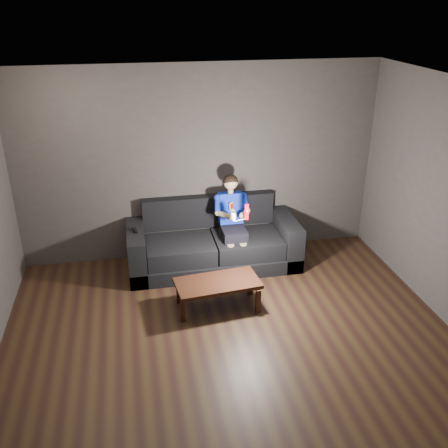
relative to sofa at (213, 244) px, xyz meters
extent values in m
plane|color=black|center=(-0.09, -2.09, -0.29)|extent=(5.00, 5.00, 0.00)
cube|color=#3B3632|center=(-0.09, 0.41, 1.06)|extent=(5.00, 0.04, 2.70)
cube|color=silver|center=(-0.09, -2.09, 2.41)|extent=(5.00, 5.00, 0.02)
cube|color=black|center=(0.00, -0.03, -0.19)|extent=(2.33, 1.01, 0.20)
cube|color=black|center=(-0.47, -0.14, 0.03)|extent=(0.91, 0.71, 0.24)
cube|color=black|center=(0.47, -0.14, 0.03)|extent=(0.91, 0.71, 0.24)
cube|color=black|center=(0.00, 0.35, 0.38)|extent=(1.86, 0.23, 0.46)
cube|color=black|center=(-1.05, -0.03, 0.02)|extent=(0.23, 1.01, 0.64)
cube|color=black|center=(1.05, -0.03, 0.02)|extent=(0.23, 1.01, 0.64)
cube|color=black|center=(0.26, -0.16, 0.23)|extent=(0.32, 0.41, 0.15)
cube|color=#181DA0|center=(0.26, 0.05, 0.51)|extent=(0.32, 0.23, 0.45)
cube|color=yellow|center=(0.26, -0.04, 0.58)|extent=(0.10, 0.10, 0.11)
cube|color=#CA000F|center=(0.26, -0.04, 0.58)|extent=(0.06, 0.06, 0.07)
cylinder|color=tan|center=(0.26, 0.05, 0.76)|extent=(0.07, 0.07, 0.06)
sphere|color=tan|center=(0.26, 0.05, 0.88)|extent=(0.19, 0.19, 0.19)
ellipsoid|color=black|center=(0.26, 0.06, 0.90)|extent=(0.20, 0.20, 0.17)
cylinder|color=#181DA0|center=(0.07, -0.02, 0.59)|extent=(0.09, 0.24, 0.20)
cylinder|color=#181DA0|center=(0.46, -0.02, 0.59)|extent=(0.09, 0.24, 0.20)
cylinder|color=tan|center=(0.13, -0.19, 0.55)|extent=(0.15, 0.25, 0.11)
cylinder|color=tan|center=(0.41, -0.19, 0.55)|extent=(0.15, 0.25, 0.11)
sphere|color=tan|center=(0.18, -0.29, 0.54)|extent=(0.09, 0.09, 0.09)
sphere|color=tan|center=(0.36, -0.29, 0.54)|extent=(0.09, 0.09, 0.09)
cylinder|color=tan|center=(0.18, -0.37, -0.01)|extent=(0.10, 0.10, 0.36)
cylinder|color=tan|center=(0.35, -0.37, -0.01)|extent=(0.10, 0.10, 0.36)
cube|color=#E3000E|center=(0.36, -0.52, 0.69)|extent=(0.07, 0.09, 0.21)
cube|color=#671F09|center=(0.36, -0.54, 0.75)|extent=(0.03, 0.02, 0.03)
cylinder|color=white|center=(0.36, -0.54, 0.68)|extent=(0.02, 0.01, 0.02)
ellipsoid|color=white|center=(0.18, -0.51, 0.65)|extent=(0.08, 0.11, 0.16)
cylinder|color=black|center=(0.18, -0.55, 0.71)|extent=(0.03, 0.01, 0.03)
cube|color=black|center=(-1.05, -0.09, 0.36)|extent=(0.07, 0.15, 0.03)
cube|color=black|center=(-1.05, -0.04, 0.37)|extent=(0.02, 0.02, 0.00)
cube|color=black|center=(-0.13, -1.10, 0.05)|extent=(1.04, 0.60, 0.05)
cube|color=black|center=(-0.58, -1.30, -0.14)|extent=(0.05, 0.05, 0.32)
cube|color=black|center=(0.32, -1.30, -0.14)|extent=(0.05, 0.05, 0.32)
cube|color=black|center=(-0.58, -0.89, -0.14)|extent=(0.05, 0.05, 0.32)
cube|color=black|center=(0.32, -0.89, -0.14)|extent=(0.05, 0.05, 0.32)
camera|label=1|loc=(-1.04, -6.12, 3.17)|focal=40.00mm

